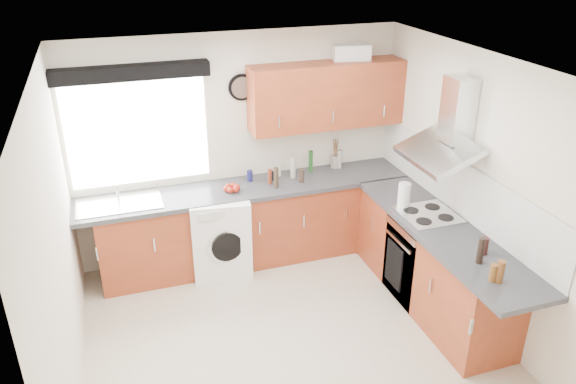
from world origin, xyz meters
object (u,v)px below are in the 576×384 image
object	(u,v)px
oven	(423,258)
washing_machine	(221,233)
upper_cabinets	(327,95)
extractor_hood	(448,130)

from	to	relation	value
oven	washing_machine	distance (m)	2.14
oven	upper_cabinets	world-z (taller)	upper_cabinets
extractor_hood	washing_machine	xyz separation A→B (m)	(-1.93, 1.10, -1.32)
upper_cabinets	washing_machine	xyz separation A→B (m)	(-1.28, -0.23, -1.35)
oven	upper_cabinets	xyz separation A→B (m)	(-0.55, 1.32, 1.38)
oven	washing_machine	bearing A→B (deg)	149.00
upper_cabinets	washing_machine	world-z (taller)	upper_cabinets
oven	extractor_hood	xyz separation A→B (m)	(0.10, -0.00, 1.34)
extractor_hood	washing_machine	world-z (taller)	extractor_hood
washing_machine	oven	bearing A→B (deg)	-22.25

